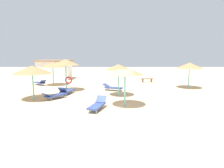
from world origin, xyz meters
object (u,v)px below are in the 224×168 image
object	(u,v)px
parasol_1	(125,71)
bench_0	(147,80)
parasol_4	(65,63)
parasol_2	(32,70)
lounger_1	(97,105)
beach_cabana	(54,69)
parasol_6	(189,66)
parasol_0	(52,65)
lounger_0	(40,82)
lounger_2	(54,95)
lounger_4	(66,91)
parasol_3	(118,67)
lounger_3	(112,87)

from	to	relation	value
parasol_1	bench_0	xyz separation A→B (m)	(3.52, 11.04, -2.03)
parasol_4	parasol_1	bearing A→B (deg)	-46.29
parasol_1	parasol_2	xyz separation A→B (m)	(-6.90, 1.90, -0.06)
lounger_1	beach_cabana	world-z (taller)	beach_cabana
parasol_2	parasol_1	bearing A→B (deg)	-15.41
lounger_1	beach_cabana	xyz separation A→B (m)	(-7.06, 14.90, 1.04)
parasol_1	parasol_6	xyz separation A→B (m)	(7.01, 6.90, -0.06)
parasol_0	lounger_0	size ratio (longest dim) A/B	1.41
lounger_2	bench_0	distance (m)	12.63
parasol_0	lounger_4	distance (m)	5.99
parasol_1	bench_0	world-z (taller)	parasol_1
lounger_0	bench_0	world-z (taller)	lounger_0
parasol_2	parasol_3	distance (m)	6.69
bench_0	parasol_0	bearing A→B (deg)	-168.39
parasol_0	lounger_1	distance (m)	11.33
parasol_3	beach_cabana	xyz separation A→B (m)	(-8.50, 10.86, -1.05)
parasol_3	parasol_0	bearing A→B (deg)	141.98
parasol_1	beach_cabana	world-z (taller)	beach_cabana
lounger_1	bench_0	bearing A→B (deg)	65.95
parasol_1	parasol_3	distance (m)	3.23
parasol_3	lounger_4	bearing A→B (deg)	172.87
parasol_1	parasol_4	bearing A→B (deg)	133.71
lounger_0	parasol_3	bearing A→B (deg)	-32.88
lounger_2	bench_0	world-z (taller)	lounger_2
parasol_4	beach_cabana	world-z (taller)	parasol_4
parasol_1	parasol_0	bearing A→B (deg)	130.31
lounger_1	lounger_2	world-z (taller)	lounger_1
lounger_2	beach_cabana	xyz separation A→B (m)	(-3.48, 12.04, 1.05)
parasol_2	lounger_0	distance (m)	7.50
parasol_3	bench_0	world-z (taller)	parasol_3
lounger_2	lounger_3	world-z (taller)	lounger_3
parasol_0	bench_0	bearing A→B (deg)	11.61
parasol_0	lounger_4	xyz separation A→B (m)	(2.64, -5.01, -1.97)
lounger_1	parasol_4	bearing A→B (deg)	118.66
lounger_1	lounger_3	bearing A→B (deg)	81.54
parasol_0	lounger_3	world-z (taller)	parasol_0
bench_0	lounger_3	bearing A→B (deg)	-128.50
parasol_3	parasol_4	xyz separation A→B (m)	(-4.86, 2.22, 0.28)
parasol_6	lounger_2	world-z (taller)	parasol_6
parasol_4	lounger_1	bearing A→B (deg)	-61.34
lounger_0	lounger_4	world-z (taller)	lounger_4
parasol_0	lounger_0	world-z (taller)	parasol_0
parasol_4	bench_0	xyz separation A→B (m)	(8.71, 5.60, -2.34)
lounger_0	beach_cabana	distance (m)	5.37
parasol_1	bench_0	size ratio (longest dim) A/B	1.72
parasol_2	beach_cabana	distance (m)	12.37
parasol_2	parasol_3	world-z (taller)	parasol_3
parasol_3	lounger_1	bearing A→B (deg)	-109.65
parasol_2	parasol_3	size ratio (longest dim) A/B	1.09
lounger_3	lounger_4	world-z (taller)	lounger_4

